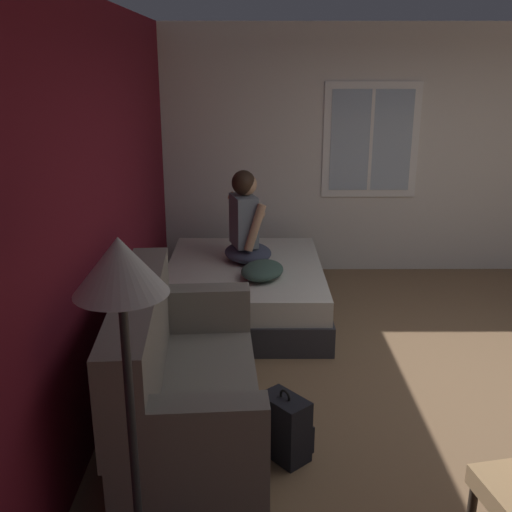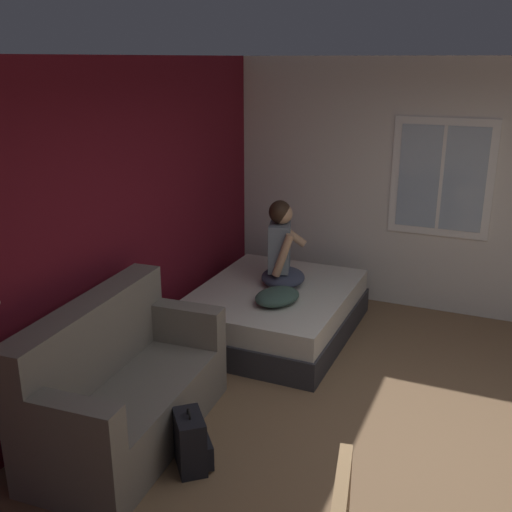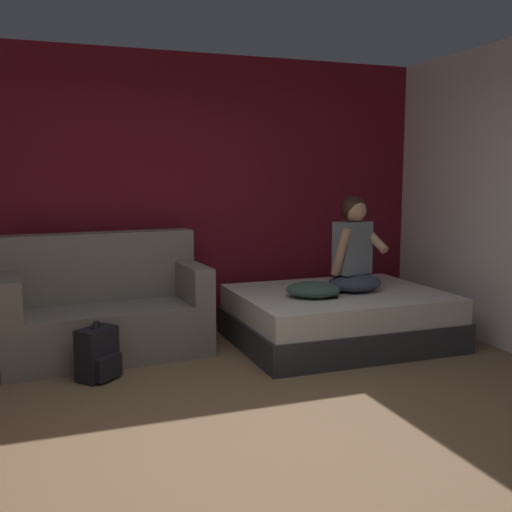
# 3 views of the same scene
# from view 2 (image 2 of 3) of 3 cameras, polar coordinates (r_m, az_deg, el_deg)

# --- Properties ---
(ground_plane) EXTENTS (40.00, 40.00, 0.00)m
(ground_plane) POSITION_cam_2_polar(r_m,az_deg,el_deg) (4.54, 16.01, -18.63)
(ground_plane) COLOR brown
(wall_back_accent) EXTENTS (10.59, 0.16, 2.70)m
(wall_back_accent) POSITION_cam_2_polar(r_m,az_deg,el_deg) (4.94, -15.69, 2.08)
(wall_back_accent) COLOR maroon
(wall_back_accent) RESTS_ON ground
(wall_side_with_window) EXTENTS (0.19, 6.75, 2.70)m
(wall_side_with_window) POSITION_cam_2_polar(r_m,az_deg,el_deg) (6.66, 20.61, 5.71)
(wall_side_with_window) COLOR silver
(wall_side_with_window) RESTS_ON ground
(bed) EXTENTS (1.89, 1.49, 0.48)m
(bed) POSITION_cam_2_polar(r_m,az_deg,el_deg) (6.09, 1.75, -5.28)
(bed) COLOR #2D2D33
(bed) RESTS_ON ground
(couch) EXTENTS (1.75, 0.93, 1.04)m
(couch) POSITION_cam_2_polar(r_m,az_deg,el_deg) (4.57, -12.76, -12.16)
(couch) COLOR slate
(couch) RESTS_ON ground
(person_seated) EXTENTS (0.63, 0.57, 0.88)m
(person_seated) POSITION_cam_2_polar(r_m,az_deg,el_deg) (6.00, 2.45, 0.46)
(person_seated) COLOR #383D51
(person_seated) RESTS_ON bed
(backpack) EXTENTS (0.35, 0.35, 0.46)m
(backpack) POSITION_cam_2_polar(r_m,az_deg,el_deg) (4.28, -6.17, -17.25)
(backpack) COLOR black
(backpack) RESTS_ON ground
(throw_pillow) EXTENTS (0.57, 0.50, 0.14)m
(throw_pillow) POSITION_cam_2_polar(r_m,az_deg,el_deg) (5.62, 2.04, -3.88)
(throw_pillow) COLOR #385147
(throw_pillow) RESTS_ON bed
(cell_phone) EXTENTS (0.16, 0.13, 0.01)m
(cell_phone) POSITION_cam_2_polar(r_m,az_deg,el_deg) (5.74, 3.12, -4.15)
(cell_phone) COLOR black
(cell_phone) RESTS_ON bed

